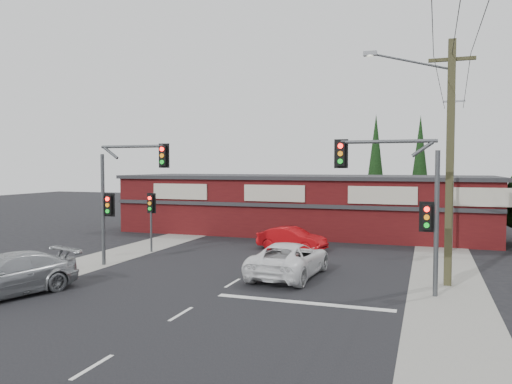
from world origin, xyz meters
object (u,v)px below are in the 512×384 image
(white_suv, at_px, (289,259))
(shop_building, at_px, (303,204))
(red_sedan, at_px, (292,239))
(silver_suv, at_px, (4,276))
(utility_pole, at_px, (446,154))

(white_suv, xyz_separation_m, shop_building, (-2.88, 14.42, 1.37))
(red_sedan, bearing_deg, silver_suv, 162.83)
(shop_building, bearing_deg, utility_pole, -56.24)
(red_sedan, xyz_separation_m, shop_building, (-1.20, 7.69, 1.46))
(shop_building, distance_m, utility_pole, 17.15)
(white_suv, bearing_deg, red_sedan, -72.64)
(shop_building, bearing_deg, white_suv, -78.70)
(red_sedan, height_order, utility_pole, utility_pole)
(silver_suv, bearing_deg, white_suv, 55.32)
(silver_suv, relative_size, shop_building, 0.20)
(silver_suv, relative_size, red_sedan, 1.34)
(white_suv, relative_size, utility_pole, 0.55)
(white_suv, relative_size, red_sedan, 1.35)
(white_suv, xyz_separation_m, red_sedan, (-1.68, 6.73, -0.09))
(silver_suv, bearing_deg, utility_pole, 43.57)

